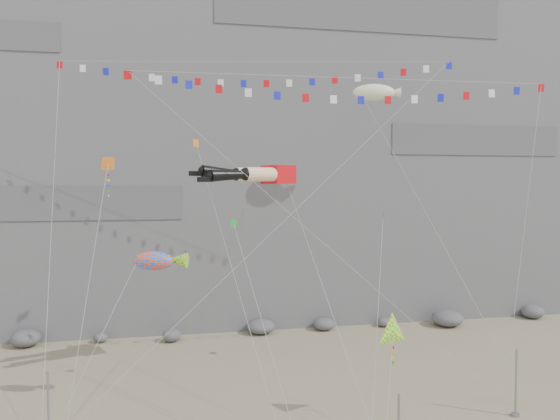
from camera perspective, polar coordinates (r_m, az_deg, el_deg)
name	(u,v)px	position (r m, az deg, el deg)	size (l,w,h in m)	color
ground	(307,409)	(35.30, 2.88, -20.05)	(120.00, 120.00, 0.00)	gray
cliff	(239,86)	(64.99, -4.30, 12.81)	(80.00, 28.00, 50.00)	slate
talus_boulders	(261,327)	(50.88, -2.01, -12.12)	(60.00, 3.00, 1.20)	#5D5D62
anchor_pole_left	(49,414)	(31.33, -23.03, -19.06)	(0.12, 0.12, 4.32)	gray
anchor_pole_right	(516,383)	(36.35, 23.43, -16.22)	(0.12, 0.12, 4.00)	gray
legs_kite	(254,175)	(36.86, -2.77, 3.72)	(8.58, 16.02, 20.57)	red
flag_banner_upper	(255,62)	(43.27, -2.66, 15.19)	(29.31, 16.22, 29.54)	red
flag_banner_lower	(348,78)	(38.04, 7.09, 13.51)	(28.75, 6.18, 23.44)	red
harlequin_kite	(108,165)	(34.59, -17.55, 4.50)	(2.61, 7.38, 16.33)	red
fish_windsock	(153,261)	(33.00, -13.13, -5.23)	(7.38, 5.67, 11.49)	#FF430D
delta_kite	(393,333)	(32.21, 11.75, -12.47)	(4.29, 6.65, 8.51)	yellow
blimp_windsock	(374,93)	(47.75, 9.80, 11.97)	(6.66, 16.60, 26.68)	beige
small_kite_a	(197,147)	(40.04, -8.66, 6.50)	(4.32, 15.19, 22.33)	orange
small_kite_b	(383,218)	(38.91, 10.71, -0.84)	(5.00, 9.98, 15.45)	#6C1B9D
small_kite_c	(235,228)	(34.29, -4.75, -1.87)	(2.78, 10.90, 15.33)	#179820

